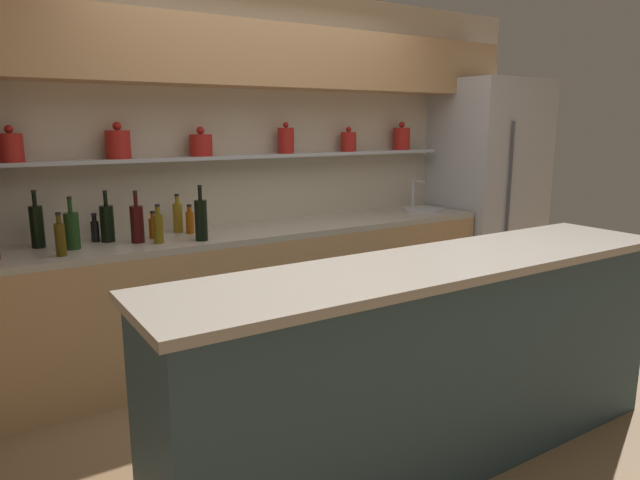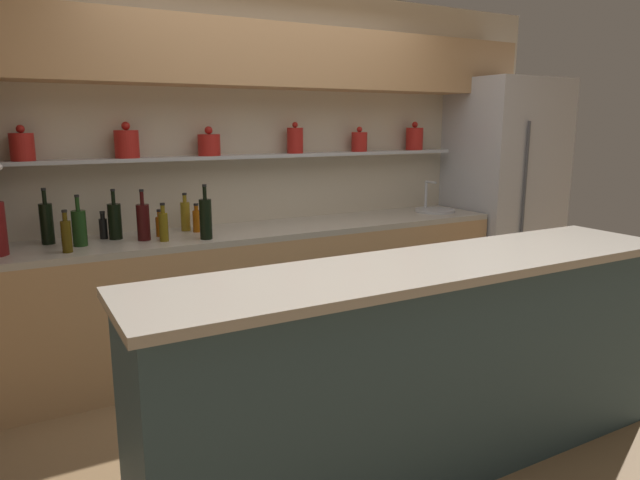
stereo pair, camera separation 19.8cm
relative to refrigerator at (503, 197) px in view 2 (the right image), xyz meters
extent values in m
plane|color=olive|center=(-2.17, -1.20, -1.00)|extent=(12.00, 12.00, 0.00)
cube|color=beige|center=(-2.17, 0.40, 0.30)|extent=(5.20, 0.10, 2.60)
cube|color=#B7B7BC|center=(-2.25, 0.26, 0.40)|extent=(3.49, 0.18, 0.02)
cylinder|color=#AD1E19|center=(-3.72, 0.25, 0.50)|extent=(0.14, 0.14, 0.16)
sphere|color=#AD1E19|center=(-3.72, 0.25, 0.60)|extent=(0.05, 0.05, 0.05)
cylinder|color=#AD1E19|center=(-3.12, 0.25, 0.50)|extent=(0.15, 0.15, 0.18)
sphere|color=#AD1E19|center=(-3.12, 0.25, 0.62)|extent=(0.05, 0.05, 0.05)
cylinder|color=#AD1E19|center=(-2.58, 0.25, 0.49)|extent=(0.15, 0.15, 0.15)
sphere|color=#AD1E19|center=(-2.58, 0.25, 0.59)|extent=(0.05, 0.05, 0.05)
cylinder|color=#AD1E19|center=(-1.92, 0.25, 0.51)|extent=(0.12, 0.12, 0.19)
sphere|color=#AD1E19|center=(-1.92, 0.25, 0.62)|extent=(0.04, 0.04, 0.04)
cylinder|color=#AD1E19|center=(-1.35, 0.25, 0.49)|extent=(0.12, 0.12, 0.15)
sphere|color=#AD1E19|center=(-1.35, 0.25, 0.59)|extent=(0.04, 0.04, 0.04)
cylinder|color=#AD1E19|center=(-0.81, 0.25, 0.51)|extent=(0.14, 0.14, 0.18)
sphere|color=#AD1E19|center=(-0.81, 0.25, 0.62)|extent=(0.05, 0.05, 0.05)
cube|color=tan|center=(-2.17, 0.18, 1.09)|extent=(4.42, 0.34, 0.42)
cube|color=tan|center=(-2.25, 0.04, -0.56)|extent=(3.59, 0.62, 0.88)
cube|color=#ADA393|center=(-2.25, 0.04, -0.10)|extent=(3.59, 0.62, 0.04)
cube|color=#334C56|center=(-2.17, -1.62, -0.51)|extent=(2.73, 0.55, 0.98)
cube|color=#ADA393|center=(-2.17, -1.62, 0.00)|extent=(2.79, 0.61, 0.04)
cube|color=#B7B7BC|center=(0.00, 0.00, 0.00)|extent=(0.86, 0.70, 2.01)
cylinder|color=#4C4C51|center=(-0.15, -0.37, 0.10)|extent=(0.02, 0.02, 1.10)
cylinder|color=#B7B7BC|center=(-0.73, 0.04, -0.07)|extent=(0.33, 0.33, 0.02)
cylinder|color=#B7B7BC|center=(-0.73, 0.16, 0.05)|extent=(0.02, 0.02, 0.22)
cylinder|color=#B7B7BC|center=(-0.73, 0.10, 0.16)|extent=(0.02, 0.12, 0.02)
cylinder|color=#9E4C0A|center=(-2.73, 0.12, -0.01)|extent=(0.05, 0.05, 0.15)
cylinder|color=#9E4C0A|center=(-2.73, 0.12, 0.08)|extent=(0.03, 0.03, 0.04)
cylinder|color=black|center=(-2.73, 0.12, 0.10)|extent=(0.03, 0.03, 0.01)
cylinder|color=black|center=(-3.31, 0.19, -0.02)|extent=(0.05, 0.05, 0.13)
cylinder|color=black|center=(-3.31, 0.19, 0.06)|extent=(0.03, 0.03, 0.04)
cylinder|color=black|center=(-3.31, 0.19, 0.09)|extent=(0.03, 0.03, 0.01)
cylinder|color=#47380A|center=(-3.56, -0.13, 0.01)|extent=(0.06, 0.06, 0.18)
cylinder|color=#47380A|center=(-3.56, -0.13, 0.12)|extent=(0.03, 0.03, 0.05)
cylinder|color=black|center=(-3.56, -0.13, 0.15)|extent=(0.03, 0.03, 0.01)
cylinder|color=#193814|center=(-3.47, 0.03, 0.02)|extent=(0.08, 0.08, 0.21)
cylinder|color=#193814|center=(-3.47, 0.03, 0.17)|extent=(0.02, 0.02, 0.08)
cylinder|color=black|center=(-3.47, 0.03, 0.22)|extent=(0.03, 0.03, 0.01)
cylinder|color=#9E4C0A|center=(-2.98, 0.09, -0.02)|extent=(0.05, 0.05, 0.13)
cylinder|color=#9E4C0A|center=(-2.98, 0.09, 0.06)|extent=(0.03, 0.03, 0.04)
cylinder|color=black|center=(-2.98, 0.09, 0.09)|extent=(0.03, 0.03, 0.01)
cylinder|color=olive|center=(-2.78, 0.21, 0.01)|extent=(0.06, 0.06, 0.19)
cylinder|color=olive|center=(-2.78, 0.21, 0.13)|extent=(0.03, 0.03, 0.05)
cylinder|color=black|center=(-2.78, 0.21, 0.17)|extent=(0.03, 0.03, 0.01)
cylinder|color=black|center=(-2.75, -0.14, 0.04)|extent=(0.08, 0.08, 0.25)
cylinder|color=black|center=(-2.75, -0.14, 0.21)|extent=(0.02, 0.02, 0.08)
cylinder|color=black|center=(-2.75, -0.14, 0.26)|extent=(0.03, 0.03, 0.01)
cylinder|color=brown|center=(-3.00, -0.08, 0.00)|extent=(0.06, 0.06, 0.18)
cylinder|color=brown|center=(-3.00, -0.08, 0.12)|extent=(0.03, 0.03, 0.05)
cylinder|color=black|center=(-3.00, -0.08, 0.15)|extent=(0.03, 0.03, 0.01)
cylinder|color=black|center=(-3.25, 0.14, 0.03)|extent=(0.08, 0.08, 0.22)
cylinder|color=black|center=(-3.25, 0.14, 0.18)|extent=(0.02, 0.02, 0.08)
cylinder|color=black|center=(-3.25, 0.14, 0.23)|extent=(0.03, 0.03, 0.01)
cylinder|color=#380C0C|center=(-3.10, 0.01, 0.03)|extent=(0.08, 0.08, 0.23)
cylinder|color=#380C0C|center=(-3.10, 0.01, 0.18)|extent=(0.02, 0.02, 0.08)
cylinder|color=black|center=(-3.10, 0.01, 0.23)|extent=(0.03, 0.03, 0.01)
cylinder|color=black|center=(-3.63, 0.18, 0.04)|extent=(0.08, 0.08, 0.25)
cylinder|color=black|center=(-3.63, 0.18, 0.20)|extent=(0.02, 0.02, 0.08)
cylinder|color=black|center=(-3.63, 0.18, 0.25)|extent=(0.03, 0.03, 0.01)
camera|label=1|loc=(-4.00, -3.48, 0.64)|focal=32.00mm
camera|label=2|loc=(-3.83, -3.58, 0.64)|focal=32.00mm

